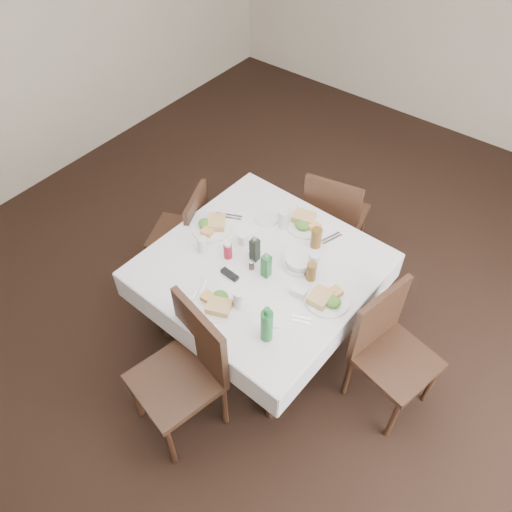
# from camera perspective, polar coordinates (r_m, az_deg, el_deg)

# --- Properties ---
(ground_plane) EXTENTS (7.00, 7.00, 0.00)m
(ground_plane) POSITION_cam_1_polar(r_m,az_deg,el_deg) (3.98, 2.05, -8.22)
(ground_plane) COLOR black
(room_shell) EXTENTS (6.04, 7.04, 2.80)m
(room_shell) POSITION_cam_1_polar(r_m,az_deg,el_deg) (2.74, 3.02, 12.41)
(room_shell) COLOR beige
(room_shell) RESTS_ON ground
(dining_table) EXTENTS (1.47, 1.47, 0.76)m
(dining_table) POSITION_cam_1_polar(r_m,az_deg,el_deg) (3.43, 0.59, -1.69)
(dining_table) COLOR black
(dining_table) RESTS_ON ground
(chair_north) EXTENTS (0.54, 0.54, 0.96)m
(chair_north) POSITION_cam_1_polar(r_m,az_deg,el_deg) (4.08, 8.86, 4.72)
(chair_north) COLOR black
(chair_north) RESTS_ON ground
(chair_south) EXTENTS (0.58, 0.58, 1.02)m
(chair_south) POSITION_cam_1_polar(r_m,az_deg,el_deg) (3.15, -7.86, -12.26)
(chair_south) COLOR black
(chair_south) RESTS_ON ground
(chair_east) EXTENTS (0.55, 0.55, 0.97)m
(chair_east) POSITION_cam_1_polar(r_m,az_deg,el_deg) (3.34, 14.81, -9.75)
(chair_east) COLOR black
(chair_east) RESTS_ON ground
(chair_west) EXTENTS (0.54, 0.54, 0.88)m
(chair_west) POSITION_cam_1_polar(r_m,az_deg,el_deg) (4.01, -7.93, 2.98)
(chair_west) COLOR black
(chair_west) RESTS_ON ground
(meal_north) EXTENTS (0.29, 0.29, 0.06)m
(meal_north) POSITION_cam_1_polar(r_m,az_deg,el_deg) (3.63, 5.68, 3.82)
(meal_north) COLOR white
(meal_north) RESTS_ON dining_table
(meal_south) EXTENTS (0.28, 0.28, 0.06)m
(meal_south) POSITION_cam_1_polar(r_m,az_deg,el_deg) (3.14, -4.49, -5.37)
(meal_south) COLOR white
(meal_south) RESTS_ON dining_table
(meal_east) EXTENTS (0.29, 0.29, 0.06)m
(meal_east) POSITION_cam_1_polar(r_m,az_deg,el_deg) (3.18, 8.08, -4.81)
(meal_east) COLOR white
(meal_east) RESTS_ON dining_table
(meal_west) EXTENTS (0.29, 0.29, 0.06)m
(meal_west) POSITION_cam_1_polar(r_m,az_deg,el_deg) (3.61, -5.08, 3.45)
(meal_west) COLOR white
(meal_west) RESTS_ON dining_table
(side_plate_a) EXTENTS (0.17, 0.17, 0.01)m
(side_plate_a) POSITION_cam_1_polar(r_m,az_deg,el_deg) (3.68, 1.24, 4.30)
(side_plate_a) COLOR white
(side_plate_a) RESTS_ON dining_table
(side_plate_b) EXTENTS (0.17, 0.17, 0.01)m
(side_plate_b) POSITION_cam_1_polar(r_m,az_deg,el_deg) (3.10, 2.49, -6.90)
(side_plate_b) COLOR white
(side_plate_b) RESTS_ON dining_table
(water_n) EXTENTS (0.07, 0.07, 0.14)m
(water_n) POSITION_cam_1_polar(r_m,az_deg,el_deg) (3.59, 3.15, 4.25)
(water_n) COLOR silver
(water_n) RESTS_ON dining_table
(water_s) EXTENTS (0.08, 0.08, 0.14)m
(water_s) POSITION_cam_1_polar(r_m,az_deg,el_deg) (3.09, -1.92, -4.97)
(water_s) COLOR silver
(water_s) RESTS_ON dining_table
(water_e) EXTENTS (0.07, 0.07, 0.13)m
(water_e) POSITION_cam_1_polar(r_m,az_deg,el_deg) (3.33, 6.61, -0.57)
(water_e) COLOR silver
(water_e) RESTS_ON dining_table
(water_w) EXTENTS (0.06, 0.06, 0.12)m
(water_w) POSITION_cam_1_polar(r_m,az_deg,el_deg) (3.43, -6.12, 1.29)
(water_w) COLOR silver
(water_w) RESTS_ON dining_table
(iced_tea_a) EXTENTS (0.08, 0.08, 0.16)m
(iced_tea_a) POSITION_cam_1_polar(r_m,az_deg,el_deg) (3.46, 6.90, 2.09)
(iced_tea_a) COLOR brown
(iced_tea_a) RESTS_ON dining_table
(iced_tea_b) EXTENTS (0.07, 0.07, 0.14)m
(iced_tea_b) POSITION_cam_1_polar(r_m,az_deg,el_deg) (3.26, 6.35, -1.76)
(iced_tea_b) COLOR brown
(iced_tea_b) RESTS_ON dining_table
(bread_basket) EXTENTS (0.22, 0.22, 0.07)m
(bread_basket) POSITION_cam_1_polar(r_m,az_deg,el_deg) (3.35, 4.99, -0.63)
(bread_basket) COLOR silver
(bread_basket) RESTS_ON dining_table
(oil_cruet_dark) EXTENTS (0.05, 0.05, 0.23)m
(oil_cruet_dark) POSITION_cam_1_polar(r_m,az_deg,el_deg) (3.33, -0.15, 0.83)
(oil_cruet_dark) COLOR black
(oil_cruet_dark) RESTS_ON dining_table
(oil_cruet_green) EXTENTS (0.05, 0.05, 0.22)m
(oil_cruet_green) POSITION_cam_1_polar(r_m,az_deg,el_deg) (3.24, 1.17, -1.05)
(oil_cruet_green) COLOR #1B652B
(oil_cruet_green) RESTS_ON dining_table
(ketchup_bottle) EXTENTS (0.06, 0.06, 0.13)m
(ketchup_bottle) POSITION_cam_1_polar(r_m,az_deg,el_deg) (3.38, -3.24, 0.61)
(ketchup_bottle) COLOR maroon
(ketchup_bottle) RESTS_ON dining_table
(salt_shaker) EXTENTS (0.03, 0.03, 0.07)m
(salt_shaker) POSITION_cam_1_polar(r_m,az_deg,el_deg) (3.38, -0.63, 0.21)
(salt_shaker) COLOR white
(salt_shaker) RESTS_ON dining_table
(pepper_shaker) EXTENTS (0.04, 0.04, 0.08)m
(pepper_shaker) POSITION_cam_1_polar(r_m,az_deg,el_deg) (3.32, -0.52, -0.98)
(pepper_shaker) COLOR #3F2C1F
(pepper_shaker) RESTS_ON dining_table
(coffee_mug) EXTENTS (0.13, 0.13, 0.09)m
(coffee_mug) POSITION_cam_1_polar(r_m,az_deg,el_deg) (3.47, -1.45, 1.92)
(coffee_mug) COLOR white
(coffee_mug) RESTS_ON dining_table
(sunglasses) EXTENTS (0.13, 0.05, 0.03)m
(sunglasses) POSITION_cam_1_polar(r_m,az_deg,el_deg) (3.30, -3.02, -2.11)
(sunglasses) COLOR black
(sunglasses) RESTS_ON dining_table
(green_bottle) EXTENTS (0.07, 0.07, 0.28)m
(green_bottle) POSITION_cam_1_polar(r_m,az_deg,el_deg) (2.91, 1.24, -7.90)
(green_bottle) COLOR #1B652B
(green_bottle) RESTS_ON dining_table
(sugar_caddy) EXTENTS (0.11, 0.07, 0.05)m
(sugar_caddy) POSITION_cam_1_polar(r_m,az_deg,el_deg) (3.19, 4.89, -4.10)
(sugar_caddy) COLOR white
(sugar_caddy) RESTS_ON dining_table
(cutlery_n) EXTENTS (0.09, 0.17, 0.01)m
(cutlery_n) POSITION_cam_1_polar(r_m,az_deg,el_deg) (3.57, 8.60, 2.03)
(cutlery_n) COLOR silver
(cutlery_n) RESTS_ON dining_table
(cutlery_s) EXTENTS (0.10, 0.18, 0.01)m
(cutlery_s) POSITION_cam_1_polar(r_m,az_deg,el_deg) (3.24, -6.47, -3.88)
(cutlery_s) COLOR silver
(cutlery_s) RESTS_ON dining_table
(cutlery_e) EXTENTS (0.19, 0.11, 0.01)m
(cutlery_e) POSITION_cam_1_polar(r_m,az_deg,el_deg) (3.10, 4.55, -7.09)
(cutlery_e) COLOR silver
(cutlery_e) RESTS_ON dining_table
(cutlery_w) EXTENTS (0.20, 0.13, 0.01)m
(cutlery_w) POSITION_cam_1_polar(r_m,az_deg,el_deg) (3.70, -3.12, 4.54)
(cutlery_w) COLOR silver
(cutlery_w) RESTS_ON dining_table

